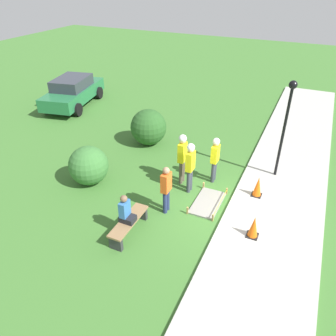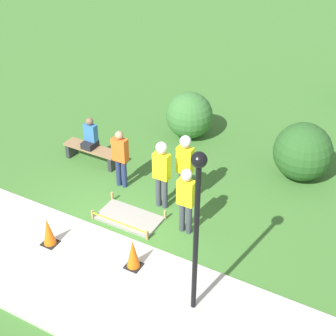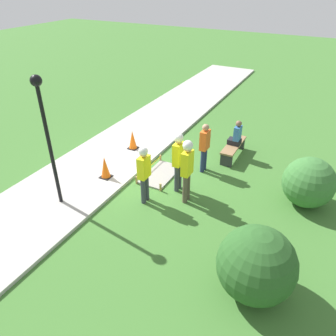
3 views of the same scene
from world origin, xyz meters
The scene contains 14 objects.
ground_plane centered at (0.00, 0.00, 0.00)m, with size 60.00×60.00×0.00m, color #3D702D.
sidewalk centered at (0.00, -1.47, 0.05)m, with size 28.00×2.95×0.10m.
wet_concrete_patch centered at (0.18, 0.68, 0.03)m, with size 1.61×0.90×0.26m.
traffic_cone_near_patch centered at (-0.85, -1.04, 0.45)m, with size 0.34×0.34×0.70m.
traffic_cone_far_patch centered at (1.20, -0.73, 0.46)m, with size 0.34×0.34×0.73m.
park_bench centered at (-2.14, 2.36, 0.34)m, with size 1.66×0.44×0.48m.
person_seated_on_bench centered at (-2.18, 2.41, 0.83)m, with size 0.36×0.44×0.89m.
worker_supervisor centered at (1.59, 0.95, 1.05)m, with size 0.40×0.25×1.76m.
worker_assistant centered at (0.62, 1.52, 1.14)m, with size 0.40×0.27×1.88m.
worker_trainee centered at (1.02, 1.98, 1.18)m, with size 0.40×0.28×1.93m.
bystander_in_orange_shirt centered at (-0.75, 1.79, 0.94)m, with size 0.40×0.22×1.67m.
lamppost_near centered at (2.83, -1.09, 2.48)m, with size 0.28×0.28×3.59m.
shrub_rounded_near centered at (3.27, 4.52, 0.79)m, with size 1.59×1.59×1.59m.
shrub_rounded_mid centered at (-0.40, 5.03, 0.72)m, with size 1.43×1.43×1.43m.
Camera 3 is at (8.06, 5.07, 5.72)m, focal length 35.00 mm.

